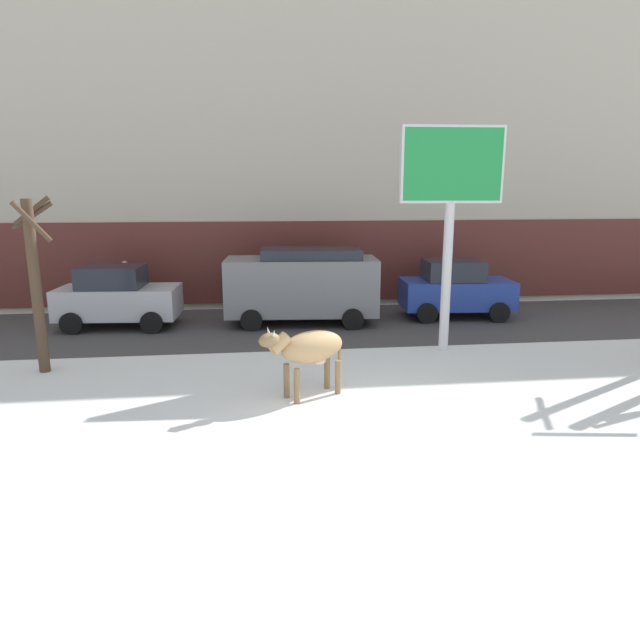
{
  "coord_description": "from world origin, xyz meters",
  "views": [
    {
      "loc": [
        -2.0,
        -9.22,
        4.06
      ],
      "look_at": [
        -0.4,
        3.65,
        1.1
      ],
      "focal_mm": 32.12,
      "sensor_mm": 36.0,
      "label": 1
    }
  ],
  "objects": [
    {
      "name": "ground_plane",
      "position": [
        0.0,
        0.0,
        0.0
      ],
      "size": [
        120.0,
        120.0,
        0.0
      ],
      "primitive_type": "plane",
      "color": "white"
    },
    {
      "name": "road_strip",
      "position": [
        0.0,
        7.77,
        0.0
      ],
      "size": [
        60.0,
        5.6,
        0.01
      ],
      "primitive_type": "cube",
      "color": "#423F3F",
      "rests_on": "ground"
    },
    {
      "name": "building_facade",
      "position": [
        0.0,
        13.69,
        6.48
      ],
      "size": [
        44.0,
        6.1,
        13.0
      ],
      "color": "#BCB29E",
      "rests_on": "ground"
    },
    {
      "name": "cow_tan",
      "position": [
        -0.87,
        1.61,
        0.99
      ],
      "size": [
        1.87,
        1.23,
        1.54
      ],
      "color": "tan",
      "rests_on": "ground"
    },
    {
      "name": "billboard",
      "position": [
        2.93,
        4.54,
        4.31
      ],
      "size": [
        2.53,
        0.34,
        5.56
      ],
      "color": "silver",
      "rests_on": "ground"
    },
    {
      "name": "car_silver_hatchback",
      "position": [
        -5.95,
        8.25,
        0.93
      ],
      "size": [
        3.62,
        2.13,
        1.86
      ],
      "color": "#B7BABF",
      "rests_on": "ground"
    },
    {
      "name": "car_grey_van",
      "position": [
        -0.4,
        8.09,
        1.24
      ],
      "size": [
        4.73,
        2.38,
        2.32
      ],
      "color": "slate",
      "rests_on": "ground"
    },
    {
      "name": "car_blue_hatchback",
      "position": [
        4.6,
        8.34,
        0.93
      ],
      "size": [
        3.62,
        2.13,
        1.86
      ],
      "color": "#233D9E",
      "rests_on": "ground"
    },
    {
      "name": "pedestrian_near_billboard",
      "position": [
        -6.15,
        10.55,
        0.88
      ],
      "size": [
        0.36,
        0.24,
        1.73
      ],
      "color": "#282833",
      "rests_on": "ground"
    },
    {
      "name": "pedestrian_by_cars",
      "position": [
        -2.64,
        10.55,
        0.88
      ],
      "size": [
        0.36,
        0.24,
        1.73
      ],
      "color": "#282833",
      "rests_on": "ground"
    },
    {
      "name": "bare_tree_far_back",
      "position": [
        -6.7,
        3.98,
        2.15
      ],
      "size": [
        1.02,
        1.04,
        3.94
      ],
      "color": "#4C3828",
      "rests_on": "ground"
    }
  ]
}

